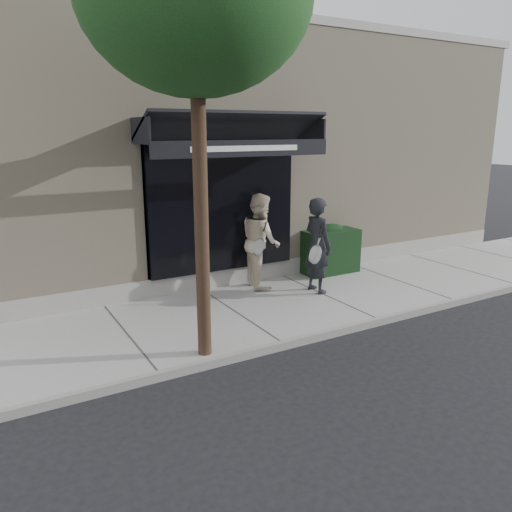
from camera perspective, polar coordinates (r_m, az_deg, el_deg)
ground at (r=10.20m, az=7.72°, el=-4.99°), size 80.00×80.00×0.00m
sidewalk at (r=10.18m, az=7.73°, el=-4.67°), size 20.00×3.00×0.12m
curb at (r=9.08m, az=13.73°, el=-7.27°), size 20.00×0.10×0.14m
building_facade at (r=13.89m, az=-4.70°, el=11.72°), size 14.30×8.04×5.64m
hedge at (r=11.62m, az=8.39°, el=0.75°), size 1.30×0.70×1.14m
pedestrian_front at (r=10.08m, az=7.05°, el=1.21°), size 0.69×0.91×1.93m
pedestrian_back at (r=10.36m, az=0.54°, el=1.78°), size 0.95×1.10×1.96m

